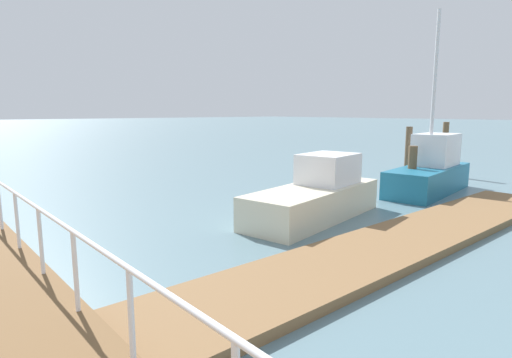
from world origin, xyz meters
name	(u,v)px	position (x,y,z in m)	size (l,w,h in m)	color
ground_plane	(77,194)	(0.00, 20.00, 0.00)	(300.00, 300.00, 0.00)	slate
floating_dock	(404,240)	(3.62, 9.36, 0.09)	(14.25, 2.00, 0.18)	olive
boardwalk_railing	(98,266)	(-3.15, 9.20, 1.24)	(0.06, 24.61, 1.08)	white
dock_piling_1	(412,171)	(8.86, 12.13, 0.86)	(0.30, 0.30, 1.73)	brown
dock_piling_2	(408,156)	(10.45, 13.20, 1.16)	(0.24, 0.24, 2.32)	brown
dock_piling_3	(444,149)	(14.17, 13.51, 1.22)	(0.26, 0.26, 2.43)	brown
moored_boat_0	(430,171)	(9.87, 11.97, 0.78)	(4.87, 2.21, 6.33)	#1E6B8C
moored_boat_3	(317,196)	(3.93, 12.20, 0.62)	(4.95, 2.46, 1.72)	beige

